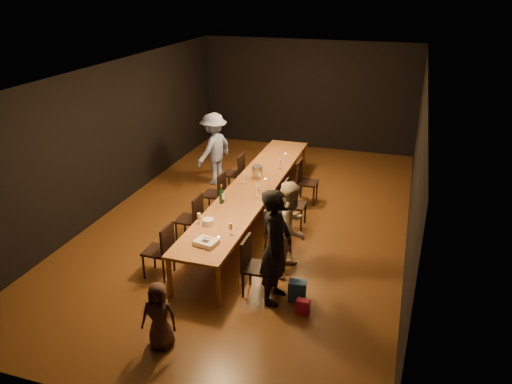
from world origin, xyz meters
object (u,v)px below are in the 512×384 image
(chair_right_2, at_px, (295,204))
(child, at_px, (159,316))
(chair_right_0, at_px, (258,267))
(chair_left_0, at_px, (158,250))
(chair_left_2, at_px, (213,194))
(man_blue, at_px, (214,149))
(chair_right_1, at_px, (278,232))
(champagne_bottle, at_px, (222,194))
(woman_tan, at_px, (291,228))
(ice_bucket, at_px, (257,171))
(chair_left_1, at_px, (189,219))
(chair_left_3, at_px, (234,173))
(birthday_cake, at_px, (206,242))
(woman_birthday, at_px, (276,247))
(table, at_px, (253,188))
(chair_right_3, at_px, (308,182))
(plate_stack, at_px, (208,222))

(chair_right_2, relative_size, child, 0.96)
(chair_right_0, bearing_deg, chair_left_0, -90.00)
(chair_left_2, xyz_separation_m, man_blue, (-0.64, 1.64, 0.38))
(chair_right_1, distance_m, champagne_bottle, 1.25)
(woman_tan, xyz_separation_m, man_blue, (-2.64, 3.23, 0.05))
(chair_left_2, distance_m, ice_bucket, 1.01)
(chair_right_0, xyz_separation_m, chair_left_2, (-1.70, 2.40, 0.00))
(chair_left_1, height_order, child, child)
(chair_left_3, xyz_separation_m, child, (0.84, -5.14, 0.02))
(chair_left_1, bearing_deg, ice_bucket, -25.34)
(child, relative_size, birthday_cake, 2.52)
(chair_left_1, xyz_separation_m, woman_birthday, (2.00, -1.27, 0.44))
(table, distance_m, chair_left_1, 1.49)
(man_blue, bearing_deg, table, 58.82)
(chair_right_0, distance_m, woman_birthday, 0.54)
(woman_birthday, distance_m, champagne_bottle, 2.09)
(chair_right_3, xyz_separation_m, child, (-0.86, -5.14, 0.02))
(chair_right_0, relative_size, birthday_cake, 2.43)
(chair_right_3, relative_size, plate_stack, 4.84)
(chair_left_3, bearing_deg, chair_right_2, -125.22)
(chair_left_0, height_order, woman_birthday, woman_birthday)
(chair_right_3, distance_m, chair_left_1, 2.94)
(chair_left_1, bearing_deg, champagne_bottle, -66.76)
(table, bearing_deg, chair_left_3, 125.31)
(chair_right_3, xyz_separation_m, chair_left_0, (-1.70, -3.60, 0.00))
(chair_right_1, distance_m, man_blue, 3.69)
(chair_right_1, height_order, woman_tan, woman_tan)
(chair_left_3, xyz_separation_m, woman_tan, (2.01, -2.80, 0.33))
(chair_left_0, distance_m, champagne_bottle, 1.62)
(table, height_order, plate_stack, plate_stack)
(chair_left_2, height_order, chair_left_3, same)
(child, bearing_deg, ice_bucket, 81.47)
(chair_right_1, xyz_separation_m, chair_left_1, (-1.70, 0.00, 0.00))
(woman_birthday, distance_m, woman_tan, 0.88)
(ice_bucket, bearing_deg, woman_birthday, -67.71)
(chair_left_3, relative_size, man_blue, 0.55)
(table, xyz_separation_m, woman_tan, (1.16, -1.60, 0.09))
(chair_left_2, relative_size, plate_stack, 4.84)
(ice_bucket, bearing_deg, plate_stack, -93.09)
(man_blue, xyz_separation_m, ice_bucket, (1.43, -1.16, 0.02))
(chair_right_2, distance_m, chair_left_3, 2.08)
(woman_tan, height_order, child, woman_tan)
(chair_right_3, distance_m, champagne_bottle, 2.49)
(chair_left_2, bearing_deg, chair_right_2, -90.00)
(chair_left_0, xyz_separation_m, plate_stack, (0.67, 0.56, 0.34))
(chair_left_3, bearing_deg, woman_birthday, -151.42)
(chair_right_3, distance_m, child, 5.22)
(birthday_cake, height_order, plate_stack, plate_stack)
(chair_left_0, xyz_separation_m, chair_left_2, (0.00, 2.40, 0.00))
(chair_right_1, bearing_deg, chair_left_0, -54.78)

